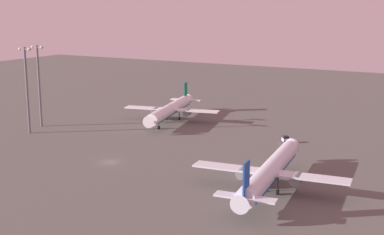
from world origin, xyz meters
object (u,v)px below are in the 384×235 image
at_px(airplane_terminal_side, 270,171).
at_px(apron_light_east, 39,80).
at_px(apron_light_central, 27,84).
at_px(airplane_near_gate, 171,109).
at_px(pushback_tug, 286,139).

bearing_deg(airplane_terminal_side, apron_light_east, 159.62).
bearing_deg(airplane_terminal_side, apron_light_central, 164.77).
relative_size(airplane_near_gate, pushback_tug, 11.28).
distance_m(airplane_near_gate, apron_light_east, 41.78).
xyz_separation_m(airplane_near_gate, apron_light_central, (-27.93, -33.85, 10.45)).
bearing_deg(airplane_near_gate, airplane_terminal_side, 125.16).
bearing_deg(airplane_terminal_side, airplane_near_gate, 131.54).
relative_size(pushback_tug, apron_light_east, 0.14).
bearing_deg(apron_light_central, airplane_near_gate, 50.47).
xyz_separation_m(pushback_tug, apron_light_east, (-72.98, -17.00, 13.22)).
height_order(airplane_near_gate, apron_light_east, apron_light_east).
xyz_separation_m(airplane_terminal_side, airplane_near_gate, (-51.10, 46.22, -0.09)).
xyz_separation_m(airplane_terminal_side, apron_light_central, (-79.02, 12.38, 10.36)).
bearing_deg(pushback_tug, airplane_terminal_side, 157.31).
bearing_deg(apron_light_east, apron_light_central, -67.44).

